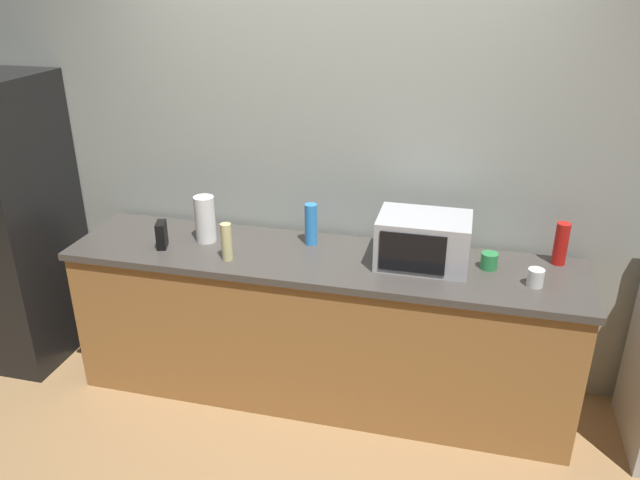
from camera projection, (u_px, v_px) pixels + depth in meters
ground_plane at (302, 434)px, 3.42m from camera, size 8.00×8.00×0.00m
back_wall at (337, 157)px, 3.59m from camera, size 6.40×0.10×2.70m
counter_run at (320, 326)px, 3.59m from camera, size 2.84×0.64×0.90m
refrigerator at (0, 222)px, 3.86m from camera, size 0.72×0.73×1.80m
microwave at (423, 241)px, 3.28m from camera, size 0.48×0.35×0.27m
paper_towel_roll at (205, 219)px, 3.55m from camera, size 0.12×0.12×0.27m
cordless_phone at (162, 235)px, 3.50m from camera, size 0.08×0.12×0.15m
bottle_hot_sauce at (561, 244)px, 3.29m from camera, size 0.07×0.07×0.23m
bottle_vinegar at (227, 242)px, 3.34m from camera, size 0.06×0.06×0.21m
bottle_spray_cleaner at (311, 224)px, 3.52m from camera, size 0.07×0.07×0.24m
mug_white at (536, 278)px, 3.08m from camera, size 0.08×0.08×0.09m
mug_green at (489, 261)px, 3.26m from camera, size 0.09×0.09×0.09m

